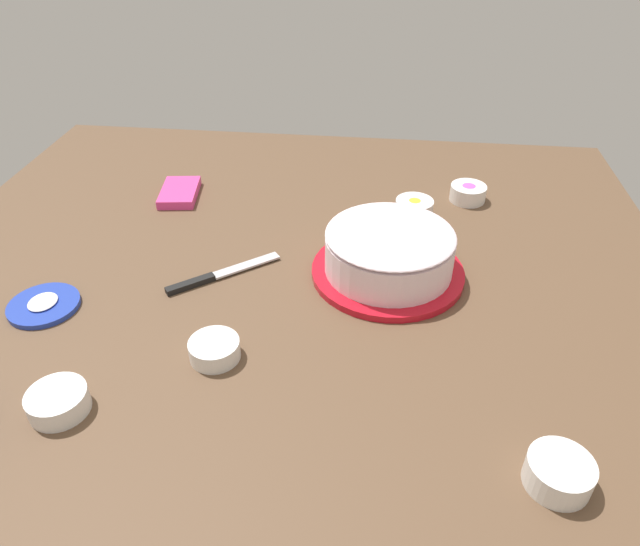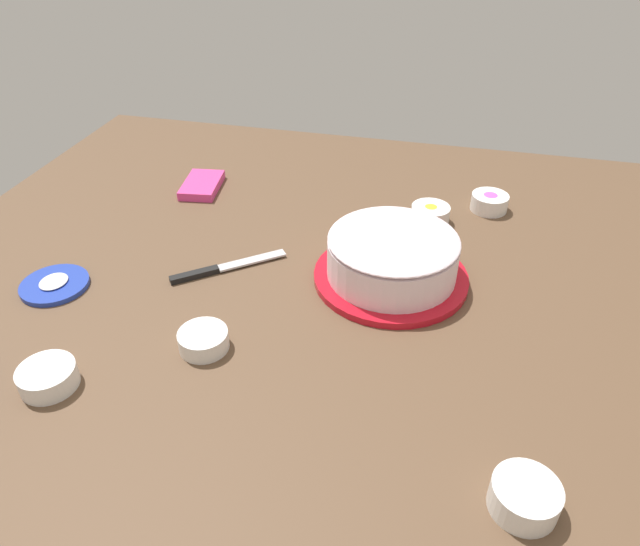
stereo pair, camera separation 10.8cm
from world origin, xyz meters
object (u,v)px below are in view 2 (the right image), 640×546
(sprinkle_bowl_yellow, at_px, (430,213))
(spreading_knife, at_px, (219,269))
(frosted_cake, at_px, (392,258))
(sprinkle_bowl_rainbow, at_px, (490,201))
(candy_box_lower, at_px, (202,185))
(sprinkle_bowl_orange, at_px, (203,340))
(sprinkle_bowl_green, at_px, (525,496))
(frosting_tub_lid, at_px, (55,284))
(sprinkle_bowl_blue, at_px, (48,377))

(sprinkle_bowl_yellow, bearing_deg, spreading_knife, -53.12)
(frosted_cake, height_order, spreading_knife, frosted_cake)
(sprinkle_bowl_rainbow, height_order, candy_box_lower, sprinkle_bowl_rainbow)
(sprinkle_bowl_yellow, xyz_separation_m, candy_box_lower, (-0.03, -0.56, -0.01))
(sprinkle_bowl_yellow, xyz_separation_m, sprinkle_bowl_orange, (0.50, -0.33, -0.00))
(sprinkle_bowl_yellow, xyz_separation_m, sprinkle_bowl_green, (0.68, 0.17, 0.00))
(frosting_tub_lid, relative_size, sprinkle_bowl_blue, 1.43)
(sprinkle_bowl_yellow, relative_size, sprinkle_bowl_green, 0.98)
(frosted_cake, height_order, sprinkle_bowl_yellow, frosted_cake)
(candy_box_lower, bearing_deg, frosted_cake, 54.28)
(frosting_tub_lid, bearing_deg, sprinkle_bowl_green, 72.36)
(sprinkle_bowl_rainbow, bearing_deg, sprinkle_bowl_yellow, -55.36)
(sprinkle_bowl_yellow, bearing_deg, sprinkle_bowl_green, 14.28)
(spreading_knife, distance_m, sprinkle_bowl_yellow, 0.49)
(frosted_cake, bearing_deg, candy_box_lower, -117.94)
(sprinkle_bowl_blue, relative_size, sprinkle_bowl_orange, 1.06)
(frosted_cake, bearing_deg, frosting_tub_lid, -74.24)
(sprinkle_bowl_blue, bearing_deg, frosted_cake, 130.17)
(sprinkle_bowl_orange, height_order, sprinkle_bowl_green, sprinkle_bowl_green)
(spreading_knife, distance_m, sprinkle_bowl_green, 0.68)
(frosted_cake, xyz_separation_m, sprinkle_bowl_blue, (0.40, -0.47, -0.03))
(frosting_tub_lid, height_order, sprinkle_bowl_blue, sprinkle_bowl_blue)
(spreading_knife, relative_size, sprinkle_bowl_rainbow, 2.35)
(sprinkle_bowl_orange, distance_m, sprinkle_bowl_green, 0.53)
(sprinkle_bowl_blue, distance_m, sprinkle_bowl_orange, 0.24)
(frosting_tub_lid, xyz_separation_m, sprinkle_bowl_yellow, (-0.41, 0.67, 0.02))
(frosting_tub_lid, distance_m, spreading_knife, 0.31)
(sprinkle_bowl_yellow, height_order, sprinkle_bowl_rainbow, same)
(sprinkle_bowl_rainbow, relative_size, candy_box_lower, 0.62)
(sprinkle_bowl_orange, bearing_deg, sprinkle_bowl_blue, -55.62)
(sprinkle_bowl_orange, bearing_deg, candy_box_lower, -156.68)
(frosting_tub_lid, xyz_separation_m, sprinkle_bowl_rainbow, (-0.50, 0.80, 0.02))
(sprinkle_bowl_yellow, distance_m, sprinkle_bowl_rainbow, 0.16)
(sprinkle_bowl_green, bearing_deg, frosting_tub_lid, -107.64)
(sprinkle_bowl_yellow, relative_size, sprinkle_bowl_orange, 1.02)
(frosted_cake, height_order, sprinkle_bowl_green, frosted_cake)
(sprinkle_bowl_orange, relative_size, candy_box_lower, 0.61)
(sprinkle_bowl_yellow, height_order, sprinkle_bowl_green, sprinkle_bowl_green)
(spreading_knife, height_order, candy_box_lower, candy_box_lower)
(sprinkle_bowl_blue, bearing_deg, sprinkle_bowl_green, 86.46)
(sprinkle_bowl_rainbow, bearing_deg, sprinkle_bowl_orange, -37.74)
(sprinkle_bowl_orange, bearing_deg, sprinkle_bowl_rainbow, 142.26)
(sprinkle_bowl_yellow, height_order, sprinkle_bowl_orange, sprinkle_bowl_yellow)
(sprinkle_bowl_orange, height_order, candy_box_lower, sprinkle_bowl_orange)
(frosted_cake, height_order, frosting_tub_lid, frosted_cake)
(frosted_cake, height_order, sprinkle_bowl_blue, frosted_cake)
(frosting_tub_lid, height_order, sprinkle_bowl_rainbow, sprinkle_bowl_rainbow)
(sprinkle_bowl_blue, xyz_separation_m, sprinkle_bowl_orange, (-0.14, 0.20, -0.00))
(sprinkle_bowl_yellow, distance_m, candy_box_lower, 0.56)
(spreading_knife, bearing_deg, sprinkle_bowl_green, 55.19)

